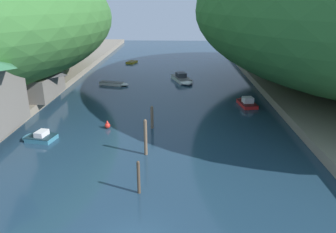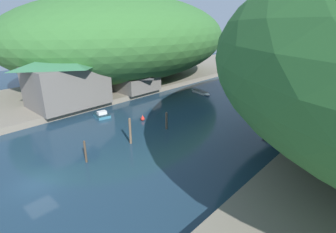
% 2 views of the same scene
% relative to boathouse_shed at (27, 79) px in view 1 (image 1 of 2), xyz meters
% --- Properties ---
extents(water_surface, '(130.00, 130.00, 0.00)m').
position_rel_boathouse_shed_xyz_m(water_surface, '(17.11, 3.83, -3.22)').
color(water_surface, '#1E384C').
rests_on(water_surface, ground).
extents(boathouse_shed, '(7.80, 8.25, 4.42)m').
position_rel_boathouse_shed_xyz_m(boathouse_shed, '(0.00, 0.00, 0.00)').
color(boathouse_shed, slate).
rests_on(boathouse_shed, left_bank).
extents(boat_white_cruiser, '(3.51, 2.47, 0.97)m').
position_rel_boathouse_shed_xyz_m(boat_white_cruiser, '(6.03, -11.98, -2.91)').
color(boat_white_cruiser, teal).
rests_on(boat_white_cruiser, water_surface).
extents(boat_small_dinghy, '(2.55, 3.66, 0.39)m').
position_rel_boathouse_shed_xyz_m(boat_small_dinghy, '(9.79, 28.97, -3.03)').
color(boat_small_dinghy, gold).
rests_on(boat_small_dinghy, water_surface).
extents(boat_open_rowboat, '(2.34, 4.46, 1.17)m').
position_rel_boathouse_shed_xyz_m(boat_open_rowboat, '(28.39, -0.10, -2.87)').
color(boat_open_rowboat, red).
rests_on(boat_open_rowboat, water_surface).
extents(boat_navy_launch, '(3.94, 6.80, 1.34)m').
position_rel_boathouse_shed_xyz_m(boat_navy_launch, '(20.32, 12.32, -2.80)').
color(boat_navy_launch, white).
rests_on(boat_navy_launch, water_surface).
extents(boat_near_quay, '(4.98, 2.39, 0.49)m').
position_rel_boathouse_shed_xyz_m(boat_near_quay, '(9.58, 9.51, -2.98)').
color(boat_near_quay, white).
rests_on(boat_near_quay, water_surface).
extents(mooring_post_nearest, '(0.23, 0.23, 2.53)m').
position_rel_boathouse_shed_xyz_m(mooring_post_nearest, '(16.84, -20.90, -1.95)').
color(mooring_post_nearest, '#4C3D2D').
rests_on(mooring_post_nearest, water_surface).
extents(mooring_post_second, '(0.29, 0.29, 3.31)m').
position_rel_boathouse_shed_xyz_m(mooring_post_second, '(16.76, -14.82, -1.56)').
color(mooring_post_second, brown).
rests_on(mooring_post_second, water_surface).
extents(mooring_post_middle, '(0.30, 0.30, 2.48)m').
position_rel_boathouse_shed_xyz_m(mooring_post_middle, '(16.84, -8.56, -1.97)').
color(mooring_post_middle, brown).
rests_on(mooring_post_middle, water_surface).
extents(channel_buoy_near, '(0.60, 0.60, 0.89)m').
position_rel_boathouse_shed_xyz_m(channel_buoy_near, '(12.10, -8.73, -2.87)').
color(channel_buoy_near, red).
rests_on(channel_buoy_near, water_surface).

